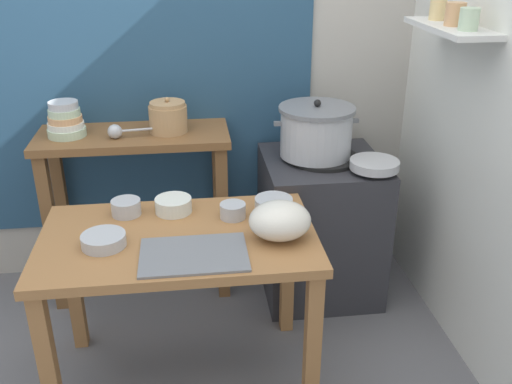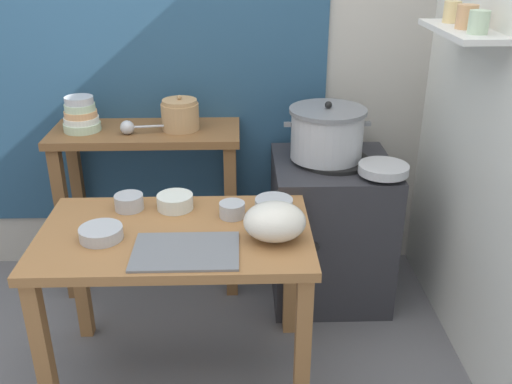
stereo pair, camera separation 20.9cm
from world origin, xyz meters
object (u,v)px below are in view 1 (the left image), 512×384
Objects in this scene: bowl_stack_enamel at (65,121)px; prep_bowl_2 at (126,207)px; clay_pot at (168,117)px; prep_bowl_4 at (104,240)px; ladle at (117,131)px; prep_bowl_3 at (233,210)px; back_shelf_table at (136,174)px; prep_bowl_1 at (274,205)px; serving_tray at (194,255)px; wide_pan at (374,164)px; stove_block at (320,225)px; steamer_pot at (316,131)px; plastic_bag at (280,221)px; prep_bowl_0 at (173,205)px; prep_table at (180,259)px.

bowl_stack_enamel is 1.49× the size of prep_bowl_2.
clay_pot reaches higher than prep_bowl_4.
ladle reaches higher than prep_bowl_3.
back_shelf_table reaches higher than prep_bowl_3.
back_shelf_table is 0.87m from prep_bowl_1.
serving_tray is at bearing -73.61° from back_shelf_table.
ladle is at bearing -14.61° from bowl_stack_enamel.
ladle is at bearing 168.29° from wide_pan.
prep_bowl_2 reaches higher than prep_bowl_3.
clay_pot is at bearing 71.59° from prep_bowl_2.
clay_pot is 0.50m from bowl_stack_enamel.
stove_block is 1.16m from ladle.
stove_block is 7.17× the size of prep_bowl_3.
stove_block is 0.50m from wide_pan.
steamer_pot is 1.24m from bowl_stack_enamel.
clay_pot reaches higher than back_shelf_table.
prep_bowl_1 is (-0.53, -0.29, -0.05)m from wide_pan.
stove_block is 0.88m from plastic_bag.
stove_block is 6.27× the size of prep_bowl_2.
stove_block is 0.94m from prep_bowl_0.
clay_pot reaches higher than prep_bowl_3.
prep_bowl_3 is (-0.51, -0.51, 0.37)m from stove_block.
bowl_stack_enamel is at bearing 147.26° from prep_bowl_1.
steamer_pot reaches higher than prep_bowl_4.
plastic_bag is 1.51× the size of prep_bowl_1.
wide_pan reaches higher than prep_bowl_2.
prep_bowl_1 is 0.63m from prep_bowl_2.
prep_bowl_2 is (-0.00, -0.55, 0.08)m from back_shelf_table.
plastic_bag reaches higher than prep_bowl_1.
steamer_pot is 0.72m from prep_bowl_3.
prep_bowl_0 is at bearing 44.82° from prep_bowl_4.
prep_bowl_3 is at bearing -39.68° from bowl_stack_enamel.
prep_table is 0.26m from prep_bowl_0.
prep_table is 7.02× the size of prep_bowl_0.
prep_table is 5.78× the size of clay_pot.
prep_table is 0.84m from clay_pot.
prep_bowl_4 is at bearing -146.27° from stove_block.
wide_pan is 1.91× the size of prep_bowl_2.
prep_bowl_1 is (-0.29, -0.50, -0.15)m from steamer_pot.
back_shelf_table is at bearing 106.39° from serving_tray.
prep_bowl_1 is at bearing 8.84° from prep_bowl_3.
wide_pan is at bearing 34.42° from serving_tray.
back_shelf_table reaches higher than plastic_bag.
steamer_pot is at bearing 35.58° from prep_bowl_4.
wide_pan is 0.78m from prep_bowl_3.
wide_pan is at bearing 11.11° from prep_bowl_2.
steamer_pot reaches higher than plastic_bag.
serving_tray is at bearing -57.52° from bowl_stack_enamel.
serving_tray is (0.27, -0.93, 0.05)m from back_shelf_table.
prep_table is 0.32m from prep_bowl_4.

